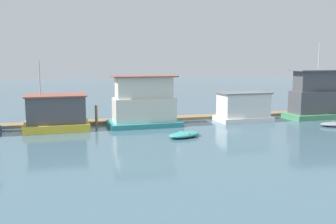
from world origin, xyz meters
TOP-DOWN VIEW (x-y plane):
  - ground_plane at (0.00, 0.00)m, footprint 200.00×200.00m
  - dock_walkway at (0.00, 2.82)m, footprint 51.00×1.95m
  - houseboat_yellow at (-10.31, 0.26)m, footprint 5.72×4.17m
  - houseboat_teal at (-2.15, -0.10)m, footprint 6.93×3.79m
  - houseboat_white at (8.46, -0.23)m, footprint 5.55×3.38m
  - houseboat_green at (17.32, -0.57)m, footprint 6.82×3.34m
  - dinghy_teal at (-0.17, -6.37)m, footprint 3.35×2.42m
  - dinghy_grey at (15.51, -5.64)m, footprint 3.18×2.21m
  - mooring_post_far_right at (-0.81, 1.60)m, footprint 0.30×0.30m
  - mooring_post_centre at (-6.58, 1.60)m, footprint 0.26×0.26m

SIDE VIEW (x-z plane):
  - ground_plane at x=0.00m, z-range 0.00..0.00m
  - dock_walkway at x=0.00m, z-range 0.00..0.30m
  - dinghy_grey at x=15.51m, z-range 0.00..0.41m
  - dinghy_teal at x=-0.17m, z-range 0.00..0.46m
  - mooring_post_centre at x=-6.58m, z-range 0.00..1.99m
  - mooring_post_far_right at x=-0.81m, z-range 0.00..2.03m
  - houseboat_white at x=8.46m, z-range -0.07..2.98m
  - houseboat_yellow at x=-10.31m, z-range -1.62..4.71m
  - houseboat_teal at x=-2.15m, z-range -0.29..4.58m
  - houseboat_green at x=17.32m, z-range -1.80..6.38m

